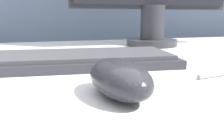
{
  "coord_description": "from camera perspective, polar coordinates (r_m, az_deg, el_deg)",
  "views": [
    {
      "loc": [
        -0.1,
        -0.43,
        0.82
      ],
      "look_at": [
        -0.03,
        -0.17,
        0.76
      ],
      "focal_mm": 35.0,
      "sensor_mm": 36.0,
      "label": 1
    }
  ],
  "objects": [
    {
      "name": "keyboard",
      "position": [
        0.43,
        -13.53,
        2.61
      ],
      "size": [
        0.46,
        0.18,
        0.02
      ],
      "rotation": [
        0.0,
        0.0,
        -0.08
      ],
      "color": "#28282D",
      "rests_on": "desk"
    },
    {
      "name": "computer_mouse_near",
      "position": [
        0.25,
        1.9,
        -2.22
      ],
      "size": [
        0.08,
        0.12,
        0.05
      ],
      "rotation": [
        0.0,
        0.0,
        0.21
      ],
      "color": "#232328",
      "rests_on": "desk"
    },
    {
      "name": "partition_panel",
      "position": [
        1.05,
        -8.8,
        -4.15
      ],
      "size": [
        5.0,
        0.03,
        1.01
      ],
      "color": "#333D4C",
      "rests_on": "ground_plane"
    }
  ]
}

